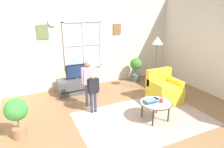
{
  "coord_description": "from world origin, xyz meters",
  "views": [
    {
      "loc": [
        -2.15,
        -3.22,
        2.42
      ],
      "look_at": [
        -0.27,
        0.77,
        0.97
      ],
      "focal_mm": 31.37,
      "sensor_mm": 36.0,
      "label": 1
    }
  ],
  "objects": [
    {
      "name": "potted_plant_corner",
      "position": [
        -2.39,
        0.56,
        0.54
      ],
      "size": [
        0.44,
        0.44,
        0.83
      ],
      "color": "#9E6B4C",
      "rests_on": "ground_plane"
    },
    {
      "name": "coffee_table",
      "position": [
        0.45,
        -0.03,
        0.4
      ],
      "size": [
        0.74,
        0.74,
        0.43
      ],
      "color": "#99B2B7",
      "rests_on": "ground_plane"
    },
    {
      "name": "armchair",
      "position": [
        1.24,
        0.64,
        0.33
      ],
      "size": [
        0.76,
        0.74,
        0.87
      ],
      "color": "yellow",
      "rests_on": "ground_plane"
    },
    {
      "name": "ground_plane",
      "position": [
        0.0,
        0.0,
        -0.01
      ],
      "size": [
        6.28,
        6.05,
        0.02
      ],
      "primitive_type": "cube",
      "color": "olive"
    },
    {
      "name": "person_pink_shirt",
      "position": [
        -0.71,
        1.24,
        0.77
      ],
      "size": [
        0.37,
        0.17,
        1.24
      ],
      "color": "#333851",
      "rests_on": "ground_plane"
    },
    {
      "name": "floor_lamp",
      "position": [
        1.45,
        1.34,
        1.41
      ],
      "size": [
        0.32,
        0.32,
        1.69
      ],
      "color": "black",
      "rests_on": "ground_plane"
    },
    {
      "name": "area_rug",
      "position": [
        0.22,
        0.09,
        0.0
      ],
      "size": [
        3.01,
        1.97,
        0.01
      ],
      "primitive_type": "cube",
      "color": "tan",
      "rests_on": "ground_plane"
    },
    {
      "name": "back_wall",
      "position": [
        -0.01,
        2.78,
        1.44
      ],
      "size": [
        5.68,
        0.17,
        2.87
      ],
      "color": "beige",
      "rests_on": "ground_plane"
    },
    {
      "name": "television",
      "position": [
        -0.74,
        2.23,
        0.68
      ],
      "size": [
        0.63,
        0.08,
        0.44
      ],
      "color": "#4C4C4C",
      "rests_on": "tv_stand"
    },
    {
      "name": "potted_plant_by_window",
      "position": [
        1.4,
        2.36,
        0.49
      ],
      "size": [
        0.41,
        0.41,
        0.83
      ],
      "color": "#4C565B",
      "rests_on": "ground_plane"
    },
    {
      "name": "remote_near_books",
      "position": [
        0.58,
        0.12,
        0.44
      ],
      "size": [
        0.06,
        0.14,
        0.02
      ],
      "primitive_type": "cube",
      "rotation": [
        0.0,
        0.0,
        0.14
      ],
      "color": "black",
      "rests_on": "coffee_table"
    },
    {
      "name": "book_stack",
      "position": [
        0.32,
        0.02,
        0.47
      ],
      "size": [
        0.27,
        0.2,
        0.07
      ],
      "color": "#719954",
      "rests_on": "coffee_table"
    },
    {
      "name": "person_black_shirt",
      "position": [
        -0.72,
        0.88,
        0.64
      ],
      "size": [
        0.31,
        0.14,
        1.02
      ],
      "color": "#333851",
      "rests_on": "ground_plane"
    },
    {
      "name": "tv_stand",
      "position": [
        -0.74,
        2.24,
        0.22
      ],
      "size": [
        1.17,
        0.47,
        0.45
      ],
      "color": "#4C4C51",
      "rests_on": "ground_plane"
    },
    {
      "name": "cup",
      "position": [
        0.55,
        -0.09,
        0.48
      ],
      "size": [
        0.08,
        0.08,
        0.09
      ],
      "primitive_type": "cylinder",
      "color": "#BF3F3F",
      "rests_on": "coffee_table"
    }
  ]
}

